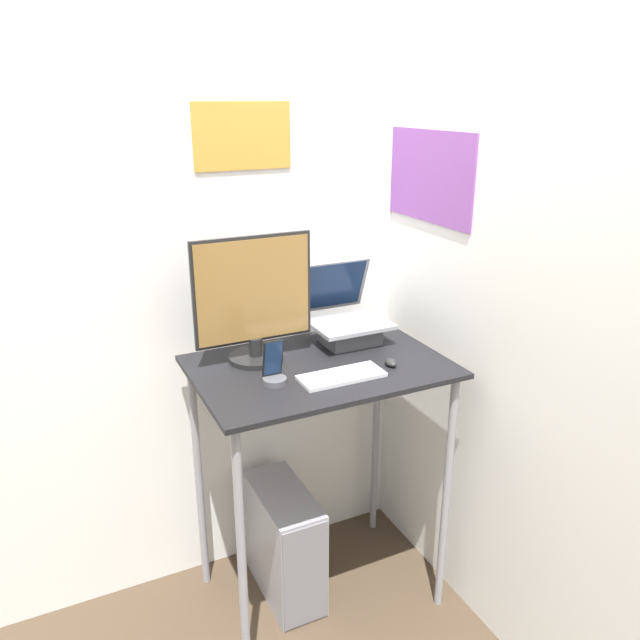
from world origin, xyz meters
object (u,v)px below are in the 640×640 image
at_px(keyboard, 341,376).
at_px(cell_phone, 274,372).
at_px(laptop, 347,322).
at_px(mouse, 391,363).
at_px(monitor, 254,304).
at_px(computer_tower, 284,542).

distance_m(keyboard, cell_phone, 0.25).
bearing_deg(keyboard, laptop, 59.40).
bearing_deg(mouse, cell_phone, 173.29).
height_order(laptop, monitor, monitor).
bearing_deg(monitor, keyboard, -52.43).
distance_m(laptop, cell_phone, 0.49).
bearing_deg(laptop, monitor, -176.36).
relative_size(laptop, computer_tower, 0.66).
bearing_deg(laptop, keyboard, -120.60).
bearing_deg(mouse, laptop, 95.51).
bearing_deg(mouse, keyboard, -176.86).
bearing_deg(cell_phone, laptop, 30.70).
height_order(mouse, computer_tower, mouse).
bearing_deg(computer_tower, mouse, -29.86).
bearing_deg(monitor, laptop, 3.64).
bearing_deg(monitor, cell_phone, -93.23).
bearing_deg(keyboard, mouse, 3.14).
xyz_separation_m(monitor, mouse, (0.44, -0.28, -0.21)).
relative_size(keyboard, cell_phone, 1.92).
distance_m(monitor, cell_phone, 0.29).
relative_size(laptop, mouse, 5.25).
bearing_deg(keyboard, cell_phone, 164.58).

